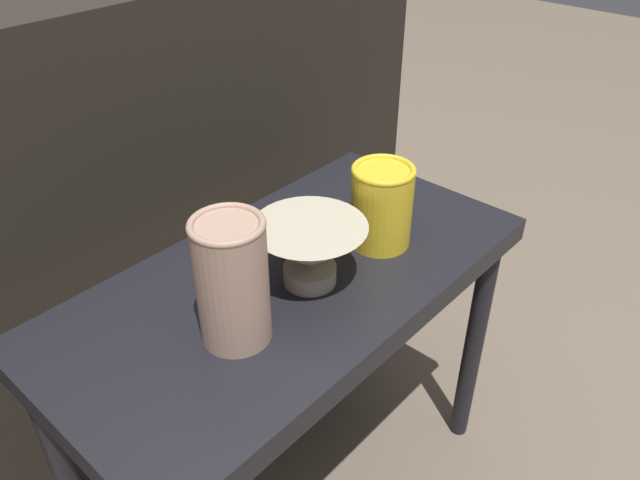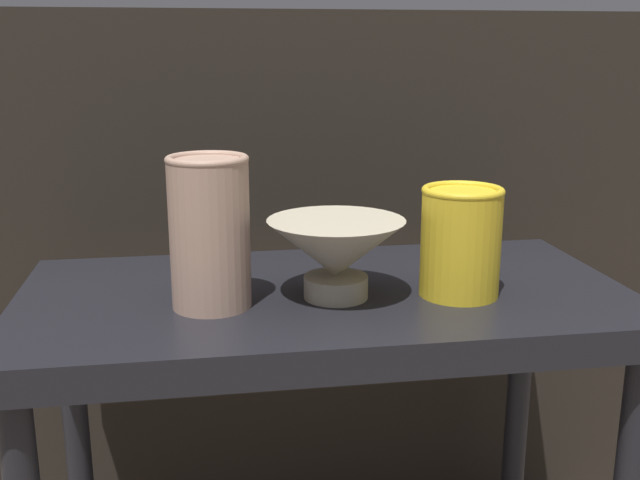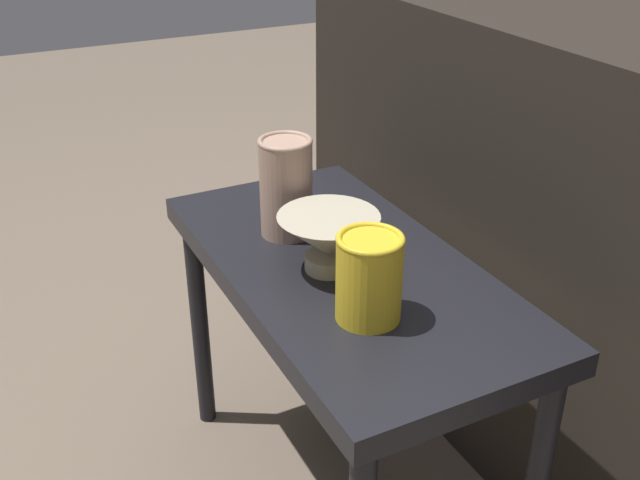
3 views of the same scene
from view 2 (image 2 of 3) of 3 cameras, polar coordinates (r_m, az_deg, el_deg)
name	(u,v)px [view 2 (image 2 of 3)]	position (r m, az deg, el deg)	size (l,w,h in m)	color
table	(325,341)	(0.95, 0.37, -7.68)	(0.75, 0.38, 0.53)	black
couch_backdrop	(279,250)	(1.46, -3.11, -0.78)	(1.33, 0.50, 0.88)	black
bowl	(336,251)	(0.88, 1.23, -0.86)	(0.16, 0.16, 0.10)	#B2A88E
vase_textured_left	(210,230)	(0.86, -8.40, 0.73)	(0.09, 0.09, 0.18)	tan
vase_colorful_right	(461,240)	(0.91, 10.67, 0.02)	(0.10, 0.10, 0.13)	gold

